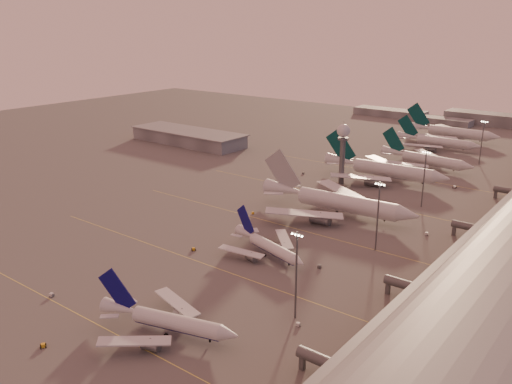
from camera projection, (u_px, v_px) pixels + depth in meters
The scene contains 25 objects.
ground at pixel (150, 262), 180.50m from camera, with size 700.00×700.00×0.00m, color #5B5959.
taxiway_markings at pixel (316, 233), 205.22m from camera, with size 180.00×185.25×0.02m.
hangar at pixel (188, 137), 354.78m from camera, with size 82.00×27.00×8.50m.
radar_tower at pixel (343, 142), 261.75m from camera, with size 6.40×6.40×31.10m.
mast_a at pixel (296, 272), 142.52m from camera, with size 3.60×0.56×25.00m.
mast_b at pixel (378, 213), 185.74m from camera, with size 3.60×0.56×25.00m.
mast_c at pixel (424, 176), 230.13m from camera, with size 3.60×0.56×25.00m.
mast_d at pixel (482, 140), 299.15m from camera, with size 3.60×0.56×25.00m.
distant_horizon at pixel (468, 119), 422.96m from camera, with size 165.00×37.50×9.00m.
narrowbody_near at pixel (168, 323), 137.99m from camera, with size 39.18×30.84×15.67m.
narrowbody_mid at pixel (269, 248), 184.42m from camera, with size 35.80×28.17×14.34m.
widebody_white at pixel (337, 205), 223.11m from camera, with size 69.44×55.48×24.42m.
greentail_a at pixel (385, 172), 271.88m from camera, with size 65.67×52.93×23.84m.
greentail_b at pixel (426, 161), 295.67m from camera, with size 54.55×43.84×19.84m.
greentail_c at pixel (438, 143), 339.65m from camera, with size 53.55×43.26×19.45m.
greentail_d at pixel (452, 134), 364.01m from camera, with size 63.53×51.36×23.09m.
gsv_truck_a at pixel (52, 293), 157.41m from camera, with size 5.64×3.09×2.16m.
gsv_tug_near at pixel (43, 346), 133.11m from camera, with size 3.41×3.85×0.94m.
gsv_catering_a at pixel (299, 320), 141.93m from camera, with size 4.97×2.95×3.81m.
gsv_tug_mid at pixel (194, 249), 189.32m from camera, with size 3.78×3.53×0.93m.
gsv_truck_b at pixel (321, 265), 175.62m from camera, with size 5.94×3.50×2.26m.
gsv_truck_c at pixel (254, 212), 225.00m from camera, with size 4.12×4.87×1.92m.
gsv_catering_b at pixel (427, 230), 202.55m from camera, with size 5.37×3.66×4.04m.
gsv_truck_d at pixel (303, 172), 284.17m from camera, with size 2.32×5.25×2.06m.
gsv_tug_hangar at pixel (455, 187), 259.98m from camera, with size 3.98×2.74×1.06m.
Camera 1 is at (128.90, -108.94, 76.72)m, focal length 38.00 mm.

